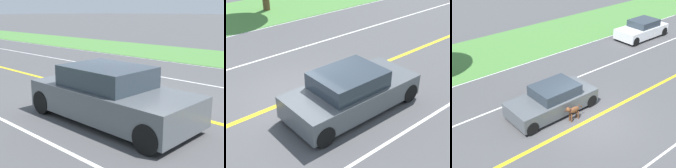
{
  "view_description": "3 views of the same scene",
  "coord_description": "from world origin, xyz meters",
  "views": [
    {
      "loc": [
        6.88,
        5.96,
        2.67
      ],
      "look_at": [
        1.88,
        1.11,
        1.01
      ],
      "focal_mm": 50.0,
      "sensor_mm": 36.0,
      "label": 1
    },
    {
      "loc": [
        7.66,
        -4.69,
        5.51
      ],
      "look_at": [
        1.73,
        0.27,
        1.16
      ],
      "focal_mm": 50.0,
      "sensor_mm": 36.0,
      "label": 2
    },
    {
      "loc": [
        -8.23,
        8.38,
        8.3
      ],
      "look_at": [
        1.74,
        0.1,
        1.17
      ],
      "focal_mm": 50.0,
      "sensor_mm": 36.0,
      "label": 3
    }
  ],
  "objects": [
    {
      "name": "lane_dash_oncoming",
      "position": [
        -3.5,
        0.0,
        0.0
      ],
      "size": [
        0.1,
        160.0,
        0.01
      ],
      "primitive_type": "cube",
      "color": "white",
      "rests_on": "ground"
    },
    {
      "name": "lane_dash_same_dir",
      "position": [
        3.5,
        0.0,
        0.0
      ],
      "size": [
        0.1,
        160.0,
        0.01
      ],
      "primitive_type": "cube",
      "color": "white",
      "rests_on": "ground"
    },
    {
      "name": "ground_plane",
      "position": [
        0.0,
        0.0,
        0.0
      ],
      "size": [
        400.0,
        400.0,
        0.0
      ],
      "primitive_type": "plane",
      "color": "#4C4C4F"
    },
    {
      "name": "ego_car",
      "position": [
        1.66,
        0.86,
        0.64
      ],
      "size": [
        1.87,
        4.27,
        1.36
      ],
      "color": "#51565B",
      "rests_on": "ground"
    },
    {
      "name": "dog",
      "position": [
        0.48,
        0.63,
        0.53
      ],
      "size": [
        0.2,
        1.04,
        0.83
      ],
      "rotation": [
        0.0,
        0.0,
        0.0
      ],
      "color": "brown",
      "rests_on": "ground"
    },
    {
      "name": "centre_divider_line",
      "position": [
        0.0,
        0.0,
        0.0
      ],
      "size": [
        0.18,
        160.0,
        0.01
      ],
      "primitive_type": "cube",
      "color": "yellow",
      "rests_on": "ground"
    }
  ]
}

